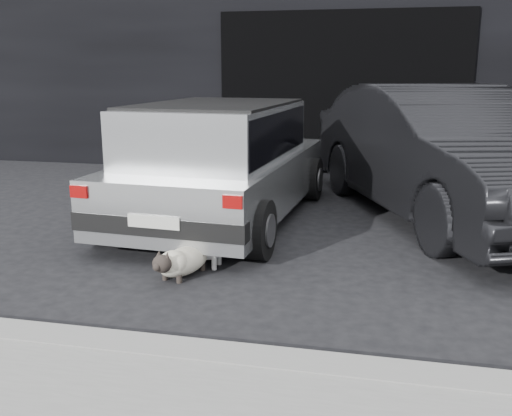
% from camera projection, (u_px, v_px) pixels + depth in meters
% --- Properties ---
extents(ground, '(80.00, 80.00, 0.00)m').
position_uv_depth(ground, '(213.00, 236.00, 5.94)').
color(ground, black).
rests_on(ground, ground).
extents(building_facade, '(34.00, 4.00, 5.00)m').
position_uv_depth(building_facade, '(352.00, 25.00, 10.83)').
color(building_facade, black).
rests_on(building_facade, ground).
extents(garage_opening, '(4.00, 0.10, 2.60)m').
position_uv_depth(garage_opening, '(342.00, 94.00, 9.21)').
color(garage_opening, black).
rests_on(garage_opening, ground).
extents(curb, '(18.00, 0.25, 0.12)m').
position_uv_depth(curb, '(251.00, 364.00, 3.25)').
color(curb, gray).
rests_on(curb, ground).
extents(silver_hatchback, '(2.00, 3.74, 1.34)m').
position_uv_depth(silver_hatchback, '(221.00, 157.00, 6.39)').
color(silver_hatchback, '#ABAEAF').
rests_on(silver_hatchback, ground).
extents(second_car, '(3.28, 4.89, 1.52)m').
position_uv_depth(second_car, '(443.00, 153.00, 6.52)').
color(second_car, black).
rests_on(second_car, ground).
extents(cat_siamese, '(0.44, 0.83, 0.29)m').
position_uv_depth(cat_siamese, '(180.00, 262.00, 4.74)').
color(cat_siamese, beige).
rests_on(cat_siamese, ground).
extents(cat_white, '(0.84, 0.30, 0.39)m').
position_uv_depth(cat_white, '(203.00, 245.00, 5.00)').
color(cat_white, white).
rests_on(cat_white, ground).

